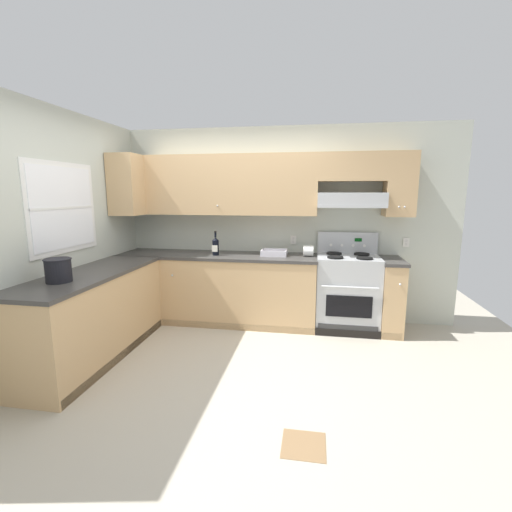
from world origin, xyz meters
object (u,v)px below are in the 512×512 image
object	(u,v)px
wine_bottle	(216,246)
bowl	(274,254)
bucket	(58,270)
paper_towel_roll	(308,251)
stove	(347,292)

from	to	relation	value
wine_bottle	bowl	bearing A→B (deg)	7.65
wine_bottle	bowl	size ratio (longest dim) A/B	0.96
wine_bottle	bucket	distance (m)	1.87
bowl	bucket	distance (m)	2.43
paper_towel_roll	wine_bottle	bearing A→B (deg)	-174.13
bucket	paper_towel_roll	bearing A→B (deg)	37.89
wine_bottle	paper_towel_roll	distance (m)	1.19
stove	paper_towel_roll	xyz separation A→B (m)	(-0.50, 0.04, 0.50)
bucket	paper_towel_roll	world-z (taller)	bucket
stove	bucket	size ratio (longest dim) A/B	5.14
bowl	paper_towel_roll	world-z (taller)	paper_towel_roll
wine_bottle	bowl	world-z (taller)	wine_bottle
stove	wine_bottle	bearing A→B (deg)	-177.30
paper_towel_roll	bowl	bearing A→B (deg)	-177.23
bowl	bucket	world-z (taller)	bucket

